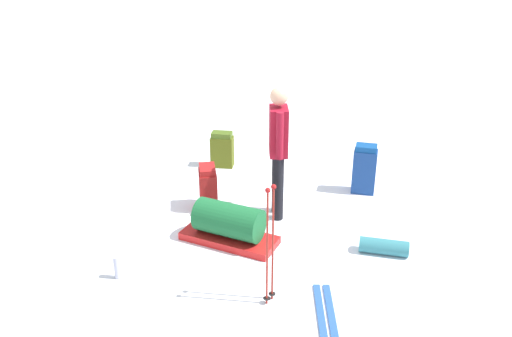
{
  "coord_description": "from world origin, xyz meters",
  "views": [
    {
      "loc": [
        3.48,
        4.78,
        3.32
      ],
      "look_at": [
        0.0,
        0.0,
        0.7
      ],
      "focal_mm": 36.94,
      "sensor_mm": 36.0,
      "label": 1
    }
  ],
  "objects_px": {
    "backpack_small_spare": "(364,169)",
    "thermos_bottle": "(117,267)",
    "ski_poles_planted_near": "(270,240)",
    "sleeping_mat_rolled": "(384,247)",
    "gear_sled": "(229,225)",
    "backpack_large_dark": "(222,150)",
    "backpack_bright": "(208,188)",
    "skier_standing": "(278,146)"
  },
  "relations": [
    {
      "from": "backpack_small_spare",
      "to": "thermos_bottle",
      "type": "relative_size",
      "value": 2.71
    },
    {
      "from": "backpack_large_dark",
      "to": "thermos_bottle",
      "type": "distance_m",
      "value": 3.12
    },
    {
      "from": "thermos_bottle",
      "to": "backpack_bright",
      "type": "bearing_deg",
      "value": -153.72
    },
    {
      "from": "backpack_bright",
      "to": "thermos_bottle",
      "type": "bearing_deg",
      "value": 26.28
    },
    {
      "from": "sleeping_mat_rolled",
      "to": "thermos_bottle",
      "type": "bearing_deg",
      "value": -26.92
    },
    {
      "from": "backpack_large_dark",
      "to": "ski_poles_planted_near",
      "type": "xyz_separation_m",
      "value": [
        1.44,
        3.1,
        0.43
      ]
    },
    {
      "from": "backpack_bright",
      "to": "thermos_bottle",
      "type": "relative_size",
      "value": 2.29
    },
    {
      "from": "skier_standing",
      "to": "sleeping_mat_rolled",
      "type": "height_order",
      "value": "skier_standing"
    },
    {
      "from": "gear_sled",
      "to": "sleeping_mat_rolled",
      "type": "relative_size",
      "value": 2.21
    },
    {
      "from": "ski_poles_planted_near",
      "to": "sleeping_mat_rolled",
      "type": "xyz_separation_m",
      "value": [
        -1.57,
        0.08,
        -0.62
      ]
    },
    {
      "from": "ski_poles_planted_near",
      "to": "thermos_bottle",
      "type": "xyz_separation_m",
      "value": [
        1.06,
        -1.25,
        -0.58
      ]
    },
    {
      "from": "ski_poles_planted_near",
      "to": "sleeping_mat_rolled",
      "type": "bearing_deg",
      "value": 176.93
    },
    {
      "from": "ski_poles_planted_near",
      "to": "skier_standing",
      "type": "bearing_deg",
      "value": -130.63
    },
    {
      "from": "skier_standing",
      "to": "backpack_large_dark",
      "type": "distance_m",
      "value": 1.9
    },
    {
      "from": "gear_sled",
      "to": "thermos_bottle",
      "type": "relative_size",
      "value": 4.67
    },
    {
      "from": "backpack_bright",
      "to": "sleeping_mat_rolled",
      "type": "height_order",
      "value": "backpack_bright"
    },
    {
      "from": "gear_sled",
      "to": "thermos_bottle",
      "type": "xyz_separation_m",
      "value": [
        1.35,
        -0.08,
        -0.09
      ]
    },
    {
      "from": "ski_poles_planted_near",
      "to": "sleeping_mat_rolled",
      "type": "relative_size",
      "value": 2.3
    },
    {
      "from": "backpack_large_dark",
      "to": "backpack_bright",
      "type": "bearing_deg",
      "value": 49.65
    },
    {
      "from": "sleeping_mat_rolled",
      "to": "ski_poles_planted_near",
      "type": "bearing_deg",
      "value": -3.07
    },
    {
      "from": "backpack_small_spare",
      "to": "ski_poles_planted_near",
      "type": "distance_m",
      "value": 2.84
    },
    {
      "from": "ski_poles_planted_near",
      "to": "backpack_bright",
      "type": "bearing_deg",
      "value": -104.9
    },
    {
      "from": "backpack_large_dark",
      "to": "backpack_bright",
      "type": "height_order",
      "value": "backpack_bright"
    },
    {
      "from": "backpack_large_dark",
      "to": "gear_sled",
      "type": "height_order",
      "value": "backpack_large_dark"
    },
    {
      "from": "backpack_small_spare",
      "to": "gear_sled",
      "type": "relative_size",
      "value": 0.58
    },
    {
      "from": "thermos_bottle",
      "to": "ski_poles_planted_near",
      "type": "bearing_deg",
      "value": 130.24
    },
    {
      "from": "skier_standing",
      "to": "thermos_bottle",
      "type": "bearing_deg",
      "value": 2.55
    },
    {
      "from": "skier_standing",
      "to": "backpack_large_dark",
      "type": "xyz_separation_m",
      "value": [
        -0.29,
        -1.75,
        -0.68
      ]
    },
    {
      "from": "backpack_large_dark",
      "to": "thermos_bottle",
      "type": "relative_size",
      "value": 2.16
    },
    {
      "from": "sleeping_mat_rolled",
      "to": "thermos_bottle",
      "type": "relative_size",
      "value": 2.12
    },
    {
      "from": "backpack_large_dark",
      "to": "sleeping_mat_rolled",
      "type": "bearing_deg",
      "value": 92.29
    },
    {
      "from": "gear_sled",
      "to": "backpack_large_dark",
      "type": "bearing_deg",
      "value": -120.7
    },
    {
      "from": "backpack_large_dark",
      "to": "backpack_small_spare",
      "type": "bearing_deg",
      "value": 119.98
    },
    {
      "from": "sleeping_mat_rolled",
      "to": "gear_sled",
      "type": "bearing_deg",
      "value": -44.47
    },
    {
      "from": "backpack_small_spare",
      "to": "thermos_bottle",
      "type": "bearing_deg",
      "value": -1.3
    },
    {
      "from": "backpack_large_dark",
      "to": "backpack_small_spare",
      "type": "height_order",
      "value": "backpack_small_spare"
    },
    {
      "from": "backpack_bright",
      "to": "backpack_large_dark",
      "type": "bearing_deg",
      "value": -130.35
    },
    {
      "from": "skier_standing",
      "to": "backpack_bright",
      "type": "relative_size",
      "value": 2.86
    },
    {
      "from": "backpack_small_spare",
      "to": "ski_poles_planted_near",
      "type": "height_order",
      "value": "ski_poles_planted_near"
    },
    {
      "from": "skier_standing",
      "to": "backpack_small_spare",
      "type": "relative_size",
      "value": 2.42
    },
    {
      "from": "skier_standing",
      "to": "backpack_large_dark",
      "type": "bearing_deg",
      "value": -99.25
    },
    {
      "from": "backpack_bright",
      "to": "sleeping_mat_rolled",
      "type": "bearing_deg",
      "value": 115.79
    }
  ]
}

